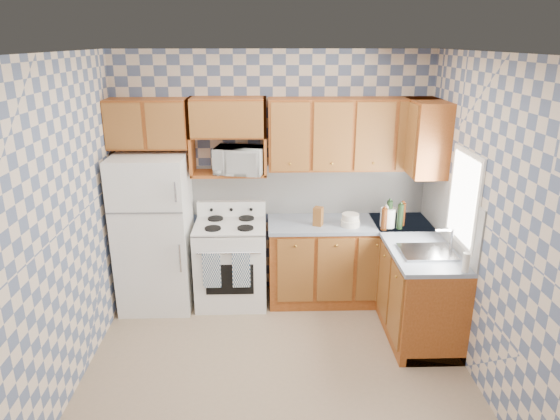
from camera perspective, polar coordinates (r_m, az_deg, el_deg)
The scene contains 30 objects.
floor at distance 4.67m, azimuth -0.36°, elevation -17.80°, with size 3.40×3.40×0.00m, color #8C765D.
back_wall at distance 5.53m, azimuth -0.78°, elevation 3.84°, with size 3.40×0.02×2.70m, color slate.
right_wall at distance 4.39m, azimuth 22.42°, elevation -1.74°, with size 0.02×3.20×2.70m, color slate.
backsplash_back at distance 5.58m, azimuth 3.34°, elevation 2.35°, with size 2.60×0.01×0.56m, color silver.
backsplash_right at distance 5.13m, azimuth 18.64°, elevation -0.17°, with size 0.01×1.60×0.56m, color silver.
refrigerator at distance 5.49m, azimuth -14.14°, elevation -2.48°, with size 0.75×0.70×1.68m, color white.
stove_body at distance 5.55m, azimuth -5.57°, elevation -6.11°, with size 0.76×0.65×0.90m, color white.
cooktop at distance 5.37m, azimuth -5.72°, elevation -1.71°, with size 0.76×0.65×0.03m, color silver.
backguard at distance 5.60m, azimuth -5.57°, elevation 0.19°, with size 0.76×0.08×0.17m, color white.
dish_towel_left at distance 5.22m, azimuth -7.81°, elevation -6.86°, with size 0.18×0.03×0.39m, color navy.
dish_towel_right at distance 5.19m, azimuth -4.45°, elevation -6.86°, with size 0.18×0.03×0.39m, color navy.
base_cabinets_back at distance 5.63m, azimuth 7.78°, elevation -5.91°, with size 1.75×0.60×0.88m, color brown.
base_cabinets_right at distance 5.32m, azimuth 14.82°, elevation -7.96°, with size 0.60×1.60×0.88m, color brown.
countertop_back at distance 5.45m, azimuth 8.00°, elevation -1.54°, with size 1.77×0.63×0.04m, color slate.
countertop_right at distance 5.13m, azimuth 15.19°, elevation -3.37°, with size 0.63×1.60×0.04m, color slate.
upper_cabinets_back at distance 5.34m, azimuth 8.22°, elevation 8.60°, with size 1.75×0.33×0.74m, color brown.
upper_cabinets_fridge at distance 5.37m, azimuth -14.86°, elevation 9.54°, with size 0.82×0.33×0.50m, color brown.
upper_cabinets_right at distance 5.33m, azimuth 16.18°, elevation 8.03°, with size 0.33×0.70×0.74m, color brown.
microwave_shelf at distance 5.36m, azimuth -5.80°, elevation 4.20°, with size 0.80×0.33×0.03m, color brown.
microwave at distance 5.26m, azimuth -4.63°, elevation 5.68°, with size 0.51×0.34×0.28m, color white.
sink at distance 4.82m, azimuth 16.43°, elevation -4.66°, with size 0.48×0.40×0.03m, color #B7B7BC.
window at distance 4.74m, azimuth 20.29°, elevation 1.30°, with size 0.02×0.66×0.86m, color silver.
bottle_0 at distance 5.33m, azimuth 12.37°, elevation -0.44°, with size 0.06×0.06×0.28m, color black.
bottle_1 at distance 5.30m, azimuth 13.56°, elevation -0.74°, with size 0.06×0.06×0.27m, color black.
bottle_2 at distance 5.41m, azimuth 13.80°, elevation -0.47°, with size 0.06×0.06×0.25m, color #4F230C.
bottle_3 at distance 5.25m, azimuth 11.81°, elevation -1.04°, with size 0.06×0.06×0.23m, color #4F230C.
knife_block at distance 5.27m, azimuth 4.38°, elevation -0.73°, with size 0.09×0.09×0.20m, color brown.
electric_kettle at distance 5.35m, azimuth 12.24°, elevation -0.83°, with size 0.16×0.16×0.20m, color white.
food_containers at distance 5.30m, azimuth 8.04°, elevation -1.13°, with size 0.20×0.20×0.13m, color silver, non-canonical shape.
soap_bottle at distance 4.52m, azimuth 20.49°, elevation -5.63°, with size 0.06×0.06×0.17m, color silver.
Camera 1 is at (-0.08, -3.74, 2.79)m, focal length 32.00 mm.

